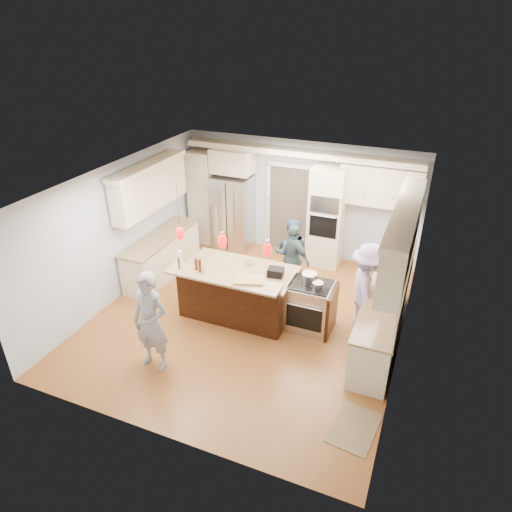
{
  "coord_description": "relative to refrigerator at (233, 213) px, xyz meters",
  "views": [
    {
      "loc": [
        2.84,
        -6.56,
        5.11
      ],
      "look_at": [
        0.0,
        0.35,
        1.15
      ],
      "focal_mm": 32.0,
      "sensor_mm": 36.0,
      "label": 1
    }
  ],
  "objects": [
    {
      "name": "kitchen_island",
      "position": [
        1.3,
        -2.57,
        -0.42
      ],
      "size": [
        2.1,
        1.46,
        1.12
      ],
      "color": "black",
      "rests_on": "ground"
    },
    {
      "name": "beer_bottle_c",
      "position": [
        0.75,
        -3.12,
        0.33
      ],
      "size": [
        0.07,
        0.07,
        0.22
      ],
      "primitive_type": "cylinder",
      "rotation": [
        0.0,
        0.0,
        -0.37
      ],
      "color": "#4B1D0D",
      "rests_on": "kitchen_island"
    },
    {
      "name": "oven_column",
      "position": [
        2.3,
        0.03,
        0.25
      ],
      "size": [
        0.72,
        0.69,
        2.3
      ],
      "color": "beige",
      "rests_on": "ground"
    },
    {
      "name": "pot_small",
      "position": [
        2.82,
        -2.55,
        0.07
      ],
      "size": [
        0.19,
        0.19,
        0.1
      ],
      "primitive_type": "cylinder",
      "color": "#B7B7BC",
      "rests_on": "island_range"
    },
    {
      "name": "ground_plane",
      "position": [
        1.55,
        -2.64,
        -0.9
      ],
      "size": [
        6.0,
        6.0,
        0.0
      ],
      "primitive_type": "plane",
      "color": "#9D5B2B",
      "rests_on": "ground"
    },
    {
      "name": "beer_bottle_a",
      "position": [
        0.46,
        -3.19,
        0.33
      ],
      "size": [
        0.08,
        0.08,
        0.23
      ],
      "primitive_type": "cylinder",
      "rotation": [
        0.0,
        0.0,
        -0.43
      ],
      "color": "#4B1D0D",
      "rests_on": "kitchen_island"
    },
    {
      "name": "person_far_left",
      "position": [
        1.88,
        -1.19,
        -0.14
      ],
      "size": [
        0.87,
        0.75,
        1.51
      ],
      "primitive_type": "imported",
      "rotation": [
        0.0,
        0.0,
        3.42
      ],
      "color": "#2D4259",
      "rests_on": "ground"
    },
    {
      "name": "drink_can",
      "position": [
        0.93,
        -3.2,
        0.28
      ],
      "size": [
        0.09,
        0.09,
        0.12
      ],
      "primitive_type": "cylinder",
      "rotation": [
        0.0,
        0.0,
        0.41
      ],
      "color": "#B7B7BC",
      "rests_on": "kitchen_island"
    },
    {
      "name": "beer_bottle_b",
      "position": [
        0.85,
        -3.16,
        0.34
      ],
      "size": [
        0.08,
        0.08,
        0.25
      ],
      "primitive_type": "cylinder",
      "rotation": [
        0.0,
        0.0,
        0.31
      ],
      "color": "#4B1D0D",
      "rests_on": "kitchen_island"
    },
    {
      "name": "floor_rug",
      "position": [
        3.95,
        -4.51,
        -0.89
      ],
      "size": [
        0.68,
        0.92,
        0.01
      ],
      "primitive_type": "cube",
      "rotation": [
        0.0,
        0.0,
        -0.12
      ],
      "color": "olive",
      "rests_on": "ground"
    },
    {
      "name": "refrigerator",
      "position": [
        0.0,
        0.0,
        0.0
      ],
      "size": [
        0.9,
        0.7,
        1.8
      ],
      "primitive_type": "cube",
      "color": "#B7B7BC",
      "rests_on": "ground"
    },
    {
      "name": "pot_large",
      "position": [
        2.62,
        -2.4,
        0.1
      ],
      "size": [
        0.27,
        0.27,
        0.15
      ],
      "primitive_type": "cylinder",
      "color": "#B7B7BC",
      "rests_on": "island_range"
    },
    {
      "name": "water_bottle",
      "position": [
        0.47,
        -3.18,
        0.39
      ],
      "size": [
        0.11,
        0.11,
        0.34
      ],
      "primitive_type": "cylinder",
      "rotation": [
        0.0,
        0.0,
        -0.41
      ],
      "color": "silver",
      "rests_on": "kitchen_island"
    },
    {
      "name": "person_range_side",
      "position": [
        3.61,
        -2.2,
        -0.04
      ],
      "size": [
        1.0,
        1.27,
        1.72
      ],
      "primitive_type": "imported",
      "rotation": [
        0.0,
        0.0,
        1.94
      ],
      "color": "#AA95C9",
      "rests_on": "ground"
    },
    {
      "name": "person_bar_end",
      "position": [
        0.65,
        -4.44,
        -0.05
      ],
      "size": [
        0.64,
        0.44,
        1.71
      ],
      "primitive_type": "imported",
      "rotation": [
        0.0,
        0.0,
        -0.05
      ],
      "color": "gray",
      "rests_on": "ground"
    },
    {
      "name": "person_far_right",
      "position": [
        1.98,
        -1.35,
        -0.17
      ],
      "size": [
        0.93,
        0.68,
        1.46
      ],
      "primitive_type": "imported",
      "rotation": [
        0.0,
        0.0,
        2.71
      ],
      "color": "#415A5B",
      "rests_on": "ground"
    },
    {
      "name": "left_cabinets",
      "position": [
        -0.89,
        -1.84,
        0.16
      ],
      "size": [
        0.64,
        2.3,
        2.51
      ],
      "color": "beige",
      "rests_on": "ground"
    },
    {
      "name": "back_upper_cabinets",
      "position": [
        0.8,
        0.12,
        0.77
      ],
      "size": [
        5.3,
        0.61,
        2.54
      ],
      "color": "beige",
      "rests_on": "ground"
    },
    {
      "name": "cutting_board",
      "position": [
        1.76,
        -3.11,
        0.24
      ],
      "size": [
        0.57,
        0.48,
        0.04
      ],
      "primitive_type": "cube",
      "rotation": [
        0.0,
        0.0,
        0.31
      ],
      "color": "tan",
      "rests_on": "kitchen_island"
    },
    {
      "name": "pendant_lights",
      "position": [
        1.3,
        -3.15,
        0.9
      ],
      "size": [
        1.75,
        0.15,
        1.03
      ],
      "color": "black",
      "rests_on": "ground"
    },
    {
      "name": "island_range",
      "position": [
        2.71,
        -2.49,
        -0.44
      ],
      "size": [
        0.82,
        0.71,
        0.92
      ],
      "color": "#B7B7BC",
      "rests_on": "ground"
    },
    {
      "name": "room_shell",
      "position": [
        1.55,
        -2.64,
        0.92
      ],
      "size": [
        5.54,
        6.04,
        2.72
      ],
      "color": "#B2BCC6",
      "rests_on": "ground"
    },
    {
      "name": "right_counter_run",
      "position": [
        3.99,
        -2.34,
        0.16
      ],
      "size": [
        0.64,
        3.1,
        2.51
      ],
      "color": "beige",
      "rests_on": "ground"
    }
  ]
}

